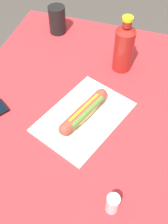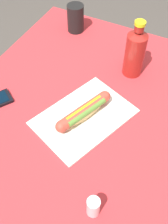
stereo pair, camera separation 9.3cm
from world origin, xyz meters
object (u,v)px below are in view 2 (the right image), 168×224
object	(u,v)px
soda_bottle	(135,52)
salt_shaker	(93,207)
hot_dog	(84,111)
drinking_cup	(76,18)

from	to	relation	value
soda_bottle	salt_shaker	size ratio (longest dim) A/B	3.25
hot_dog	soda_bottle	xyz separation A→B (m)	(-0.29, 0.07, 0.07)
hot_dog	soda_bottle	bearing A→B (deg)	167.30
salt_shaker	drinking_cup	bearing A→B (deg)	-149.06
soda_bottle	drinking_cup	distance (m)	0.37
drinking_cup	salt_shaker	size ratio (longest dim) A/B	1.74
drinking_cup	soda_bottle	bearing A→B (deg)	65.42
drinking_cup	salt_shaker	xyz separation A→B (m)	(0.72, 0.43, -0.03)
drinking_cup	hot_dog	bearing A→B (deg)	30.97
salt_shaker	hot_dog	bearing A→B (deg)	-149.11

